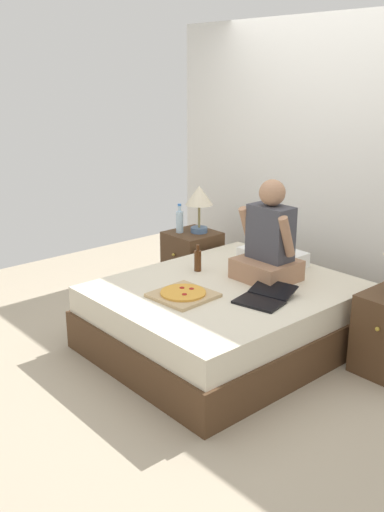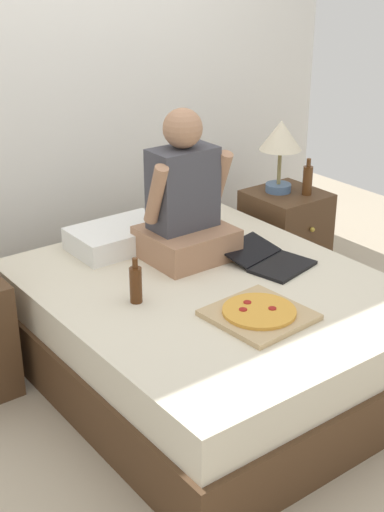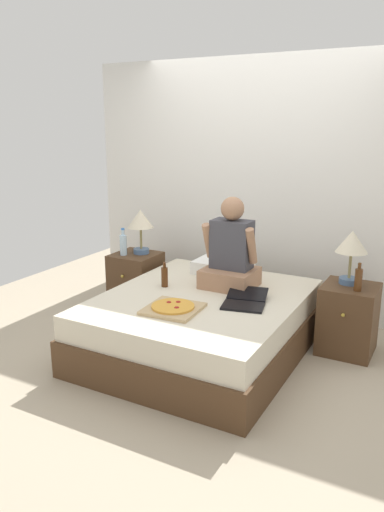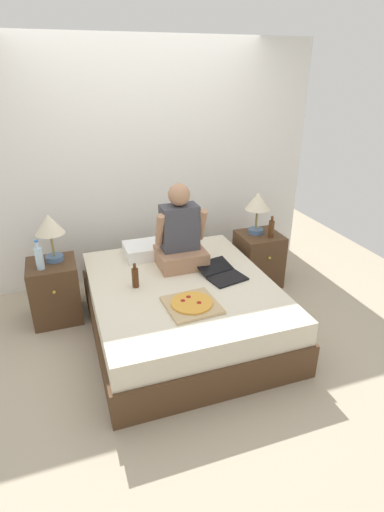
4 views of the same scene
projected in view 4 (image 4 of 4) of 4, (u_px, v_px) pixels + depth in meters
ground_plane at (183, 330)px, 3.70m from camera, size 5.78×5.78×0.00m
wall_back at (144, 166)px, 4.27m from camera, size 3.78×0.12×2.50m
bed at (182, 307)px, 3.59m from camera, size 1.58×1.87×0.50m
nightstand_left at (55, 291)px, 3.76m from camera, size 0.44×0.47×0.58m
lamp_on_left_nightstand at (50, 227)px, 3.55m from camera, size 0.26×0.26×0.45m
water_bottle at (39, 257)px, 3.49m from camera, size 0.07×0.07×0.28m
nightstand_right at (258, 259)px, 4.40m from camera, size 0.44×0.47×0.58m
lamp_on_right_nightstand at (258, 204)px, 4.17m from camera, size 0.26×0.26×0.45m
beer_bottle at (271, 228)px, 4.17m from camera, size 0.06×0.06×0.23m
pillow at (151, 249)px, 3.98m from camera, size 0.52×0.34×0.12m
person_seated at (180, 236)px, 3.69m from camera, size 0.47×0.40×0.78m
laptop at (223, 274)px, 3.58m from camera, size 0.40×0.47×0.07m
pizza_box at (192, 304)px, 3.13m from camera, size 0.43×0.43×0.05m
beer_bottle_on_bed at (135, 277)px, 3.38m from camera, size 0.06×0.06×0.22m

